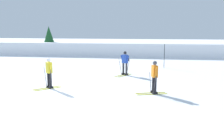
# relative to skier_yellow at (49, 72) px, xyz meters

# --- Properties ---
(ground_plane) EXTENTS (120.00, 120.00, 0.00)m
(ground_plane) POSITION_rel_skier_yellow_xyz_m (1.29, -0.57, -0.92)
(ground_plane) COLOR white
(far_snow_ridge) EXTENTS (80.00, 6.86, 1.55)m
(far_snow_ridge) POSITION_rel_skier_yellow_xyz_m (1.29, 18.41, -0.14)
(far_snow_ridge) COLOR white
(far_snow_ridge) RESTS_ON ground
(skier_yellow) EXTENTS (1.40, 1.39, 1.71)m
(skier_yellow) POSITION_rel_skier_yellow_xyz_m (0.00, 0.00, 0.00)
(skier_yellow) COLOR gold
(skier_yellow) RESTS_ON ground
(skier_orange) EXTENTS (1.64, 0.97, 1.71)m
(skier_orange) POSITION_rel_skier_yellow_xyz_m (5.78, -0.36, -0.00)
(skier_orange) COLOR gold
(skier_orange) RESTS_ON ground
(skier_blue) EXTENTS (1.17, 1.55, 1.71)m
(skier_blue) POSITION_rel_skier_yellow_xyz_m (3.88, 4.42, 0.04)
(skier_blue) COLOR gold
(skier_blue) RESTS_ON ground
(trail_marker_pole) EXTENTS (0.04, 0.04, 2.00)m
(trail_marker_pole) POSITION_rel_skier_yellow_xyz_m (6.87, 8.00, 0.08)
(trail_marker_pole) COLOR black
(trail_marker_pole) RESTS_ON ground
(conifer_far_left) EXTENTS (1.80, 1.80, 3.54)m
(conifer_far_left) POSITION_rel_skier_yellow_xyz_m (-6.82, 16.92, 1.16)
(conifer_far_left) COLOR #513823
(conifer_far_left) RESTS_ON ground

